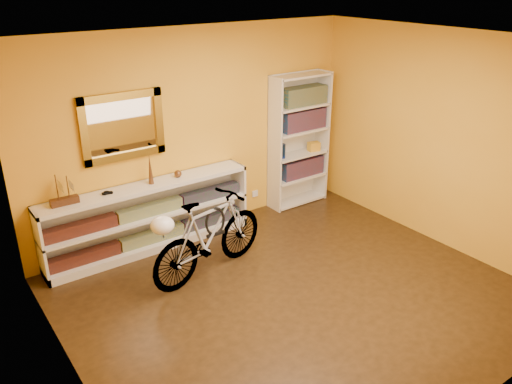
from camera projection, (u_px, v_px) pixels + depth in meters
floor at (294, 296)px, 5.48m from camera, size 4.50×4.00×0.01m
ceiling at (303, 42)px, 4.45m from camera, size 4.50×4.00×0.01m
back_wall at (196, 133)px, 6.46m from camera, size 4.50×0.01×2.60m
left_wall at (60, 250)px, 3.76m from camera, size 0.01×4.00×2.60m
right_wall at (443, 141)px, 6.17m from camera, size 0.01×4.00×2.60m
gilt_mirror at (123, 127)px, 5.83m from camera, size 0.98×0.06×0.78m
wall_socket at (255, 194)px, 7.34m from camera, size 0.09×0.02×0.09m
console_unit at (150, 217)px, 6.25m from camera, size 2.60×0.35×0.85m
cd_row_lower at (152, 236)px, 6.33m from camera, size 2.50×0.13×0.14m
cd_row_upper at (150, 209)px, 6.19m from camera, size 2.50×0.13×0.14m
model_ship at (63, 189)px, 5.50m from camera, size 0.30×0.12×0.36m
toy_car at (108, 194)px, 5.82m from camera, size 0.00×0.00×0.00m
bronze_ornament at (150, 169)px, 6.04m from camera, size 0.06×0.06×0.37m
decorative_orb at (178, 174)px, 6.28m from camera, size 0.09×0.09×0.09m
bookcase at (299, 141)px, 7.31m from camera, size 0.90×0.30×1.90m
book_row_a at (301, 167)px, 7.50m from camera, size 0.70×0.22×0.26m
book_row_b at (302, 119)px, 7.22m from camera, size 0.70×0.22×0.28m
book_row_c at (303, 96)px, 7.09m from camera, size 0.70×0.22×0.25m
travel_mug at (282, 151)px, 7.16m from camera, size 0.09×0.09×0.20m
red_tin at (288, 101)px, 6.99m from camera, size 0.16×0.16×0.17m
yellow_bag at (314, 146)px, 7.47m from camera, size 0.19×0.14×0.13m
bicycle at (209, 236)px, 5.71m from camera, size 0.72×1.66×0.94m
helmet at (162, 225)px, 5.15m from camera, size 0.24×0.23×0.18m
u_lock at (215, 222)px, 5.72m from camera, size 0.25×0.03×0.25m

